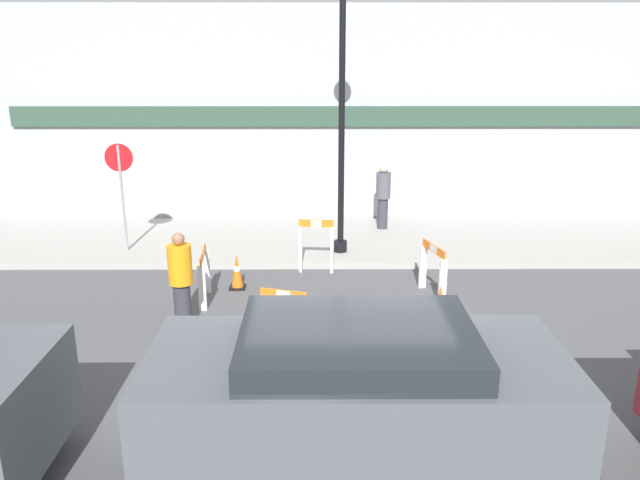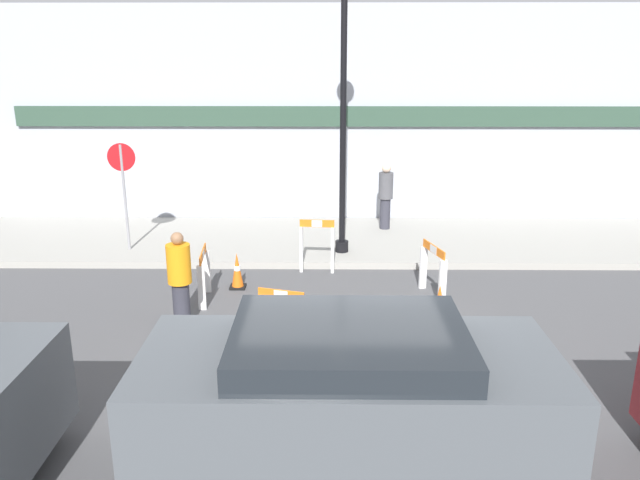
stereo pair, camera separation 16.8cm
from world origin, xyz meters
TOP-DOWN VIEW (x-y plane):
  - ground_plane at (0.00, 0.00)m, footprint 60.00×60.00m
  - sidewalk_slab at (0.00, 6.35)m, footprint 18.00×3.69m
  - storefront_facade at (0.00, 8.27)m, footprint 18.00×0.22m
  - streetlamp_post at (0.12, 5.27)m, footprint 0.44×0.44m
  - stop_sign at (-4.60, 5.40)m, footprint 0.60×0.06m
  - barricade_0 at (-0.89, 0.78)m, footprint 0.73×0.33m
  - barricade_1 at (1.74, 3.04)m, footprint 0.37×0.89m
  - barricade_2 at (-0.41, 4.35)m, footprint 0.71×0.19m
  - barricade_3 at (-2.43, 2.77)m, footprint 0.20×0.91m
  - traffic_cone_0 at (1.49, 1.22)m, footprint 0.30×0.30m
  - traffic_cone_1 at (1.70, 2.04)m, footprint 0.30×0.30m
  - traffic_cone_2 at (-1.92, 3.42)m, footprint 0.30×0.30m
  - traffic_cone_3 at (0.81, 1.04)m, footprint 0.30×0.30m
  - traffic_cone_4 at (0.19, 0.56)m, footprint 0.30×0.30m
  - person_worker at (-2.59, 1.65)m, footprint 0.52×0.52m
  - person_pedestrian at (1.23, 7.16)m, footprint 0.47×0.47m
  - parked_car_1 at (-0.00, -2.28)m, footprint 4.14×2.02m

SIDE VIEW (x-z plane):
  - ground_plane at x=0.00m, z-range 0.00..0.00m
  - sidewalk_slab at x=0.00m, z-range 0.00..0.15m
  - traffic_cone_0 at x=1.49m, z-range -0.01..0.54m
  - traffic_cone_1 at x=1.70m, z-range -0.01..0.58m
  - traffic_cone_3 at x=0.81m, z-range -0.01..0.65m
  - traffic_cone_4 at x=0.19m, z-range -0.01..0.66m
  - traffic_cone_2 at x=-1.92m, z-range -0.01..0.69m
  - barricade_0 at x=-0.89m, z-range 0.03..1.01m
  - barricade_3 at x=-2.43m, z-range 0.05..1.01m
  - barricade_1 at x=1.74m, z-range 0.04..1.03m
  - barricade_2 at x=-0.41m, z-range 0.03..1.14m
  - person_worker at x=-2.59m, z-range 0.05..1.67m
  - parked_car_1 at x=0.00m, z-range 0.11..1.90m
  - person_pedestrian at x=1.23m, z-range 0.21..1.84m
  - stop_sign at x=-4.60m, z-range 0.55..2.90m
  - storefront_facade at x=0.00m, z-range 0.00..5.50m
  - streetlamp_post at x=0.12m, z-range 0.94..6.75m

